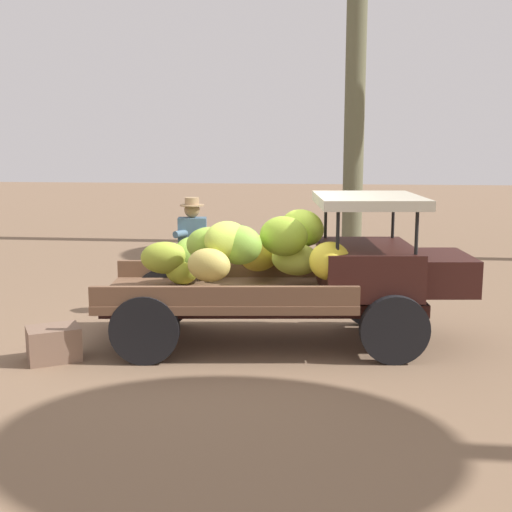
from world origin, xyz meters
TOP-DOWN VIEW (x-y plane):
  - ground_plane at (0.00, 0.00)m, footprint 60.00×60.00m
  - truck at (0.75, 0.06)m, footprint 4.57×2.12m
  - farmer at (-0.77, 1.29)m, footprint 0.52×0.48m
  - wooden_crate at (-1.95, -0.93)m, footprint 0.72×0.66m

SIDE VIEW (x-z plane):
  - ground_plane at x=0.00m, z-range 0.00..0.00m
  - wooden_crate at x=-1.95m, z-range 0.00..0.39m
  - truck at x=0.75m, z-range 0.01..1.84m
  - farmer at x=-0.77m, z-range 0.12..1.80m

